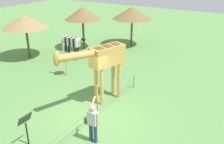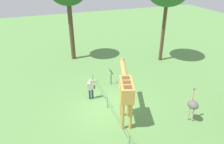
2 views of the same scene
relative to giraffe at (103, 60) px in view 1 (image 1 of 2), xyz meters
The scene contains 10 objects.
ground_plane 2.64m from the giraffe, 19.10° to the left, with size 60.00×60.00×0.00m, color #60934C.
giraffe is the anchor object (origin of this frame).
visitor 3.35m from the giraffe, 25.86° to the left, with size 0.60×0.58×1.73m.
zebra 6.60m from the giraffe, 127.78° to the right, with size 0.49×1.81×1.66m.
ostrich 4.07m from the giraffe, 112.55° to the right, with size 0.70×0.56×2.25m.
shade_hut_near 9.46m from the giraffe, 161.28° to the right, with size 3.10×3.10×3.19m.
shade_hut_far 8.65m from the giraffe, 136.76° to the right, with size 2.75×2.75×3.28m.
shade_hut_aside 8.44m from the giraffe, 107.72° to the right, with size 3.15×3.15×3.04m.
info_sign 4.41m from the giraffe, ahead, with size 0.56×0.21×1.32m.
wire_fence 2.35m from the giraffe, 24.00° to the left, with size 7.05×0.05×0.75m.
Camera 1 is at (7.70, 5.52, 6.24)m, focal length 40.43 mm.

